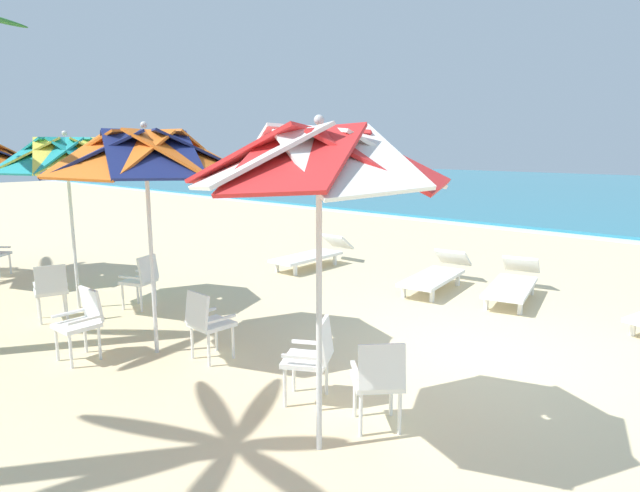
% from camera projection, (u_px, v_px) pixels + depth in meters
% --- Properties ---
extents(ground_plane, '(80.00, 80.00, 0.00)m').
position_uv_depth(ground_plane, '(470.00, 355.00, 6.65)').
color(ground_plane, beige).
extents(beach_umbrella_0, '(2.09, 2.09, 2.80)m').
position_uv_depth(beach_umbrella_0, '(319.00, 162.00, 4.15)').
color(beach_umbrella_0, silver).
rests_on(beach_umbrella_0, ground).
extents(plastic_chair_0, '(0.63, 0.63, 0.87)m').
position_uv_depth(plastic_chair_0, '(379.00, 378.00, 4.83)').
color(plastic_chair_0, white).
rests_on(plastic_chair_0, ground).
extents(plastic_chair_1, '(0.62, 0.61, 0.87)m').
position_uv_depth(plastic_chair_1, '(313.00, 355.00, 5.36)').
color(plastic_chair_1, white).
rests_on(plastic_chair_1, ground).
extents(beach_umbrella_1, '(2.46, 2.46, 2.84)m').
position_uv_depth(beach_umbrella_1, '(145.00, 155.00, 6.30)').
color(beach_umbrella_1, silver).
rests_on(beach_umbrella_1, ground).
extents(plastic_chair_2, '(0.45, 0.48, 0.87)m').
position_uv_depth(plastic_chair_2, '(207.00, 321.00, 6.42)').
color(plastic_chair_2, white).
rests_on(plastic_chair_2, ground).
extents(plastic_chair_3, '(0.46, 0.49, 0.87)m').
position_uv_depth(plastic_chair_3, '(82.00, 319.00, 6.47)').
color(plastic_chair_3, white).
rests_on(plastic_chair_3, ground).
extents(beach_umbrella_2, '(2.21, 2.21, 2.79)m').
position_uv_depth(beach_umbrella_2, '(66.00, 157.00, 8.17)').
color(beach_umbrella_2, silver).
rests_on(beach_umbrella_2, ground).
extents(plastic_chair_4, '(0.59, 0.57, 0.87)m').
position_uv_depth(plastic_chair_4, '(142.00, 278.00, 8.50)').
color(plastic_chair_4, white).
rests_on(plastic_chair_4, ground).
extents(plastic_chair_5, '(0.57, 0.55, 0.87)m').
position_uv_depth(plastic_chair_5, '(51.00, 288.00, 7.89)').
color(plastic_chair_5, white).
rests_on(plastic_chair_5, ground).
extents(sun_lounger_1, '(1.11, 2.23, 0.62)m').
position_uv_depth(sun_lounger_1, '(513.00, 283.00, 9.06)').
color(sun_lounger_1, white).
rests_on(sun_lounger_1, ground).
extents(sun_lounger_2, '(0.96, 2.22, 0.62)m').
position_uv_depth(sun_lounger_2, '(437.00, 274.00, 9.70)').
color(sun_lounger_2, white).
rests_on(sun_lounger_2, ground).
extents(sun_lounger_3, '(0.72, 2.17, 0.62)m').
position_uv_depth(sun_lounger_3, '(313.00, 254.00, 11.50)').
color(sun_lounger_3, white).
rests_on(sun_lounger_3, ground).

